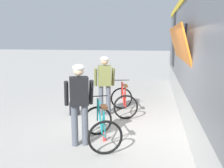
# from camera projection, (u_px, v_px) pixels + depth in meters

# --- Properties ---
(ground_plane) EXTENTS (80.00, 80.00, 0.00)m
(ground_plane) POSITION_uv_depth(u_px,v_px,m) (129.00, 132.00, 6.04)
(ground_plane) COLOR #A09E99
(cyclist_near_in_olive) EXTENTS (0.66, 0.42, 1.76)m
(cyclist_near_in_olive) POSITION_uv_depth(u_px,v_px,m) (105.00, 81.00, 7.18)
(cyclist_near_in_olive) COLOR #4C515B
(cyclist_near_in_olive) RESTS_ON ground
(cyclist_far_in_dark) EXTENTS (0.66, 0.48, 1.76)m
(cyclist_far_in_dark) POSITION_uv_depth(u_px,v_px,m) (79.00, 98.00, 5.10)
(cyclist_far_in_dark) COLOR #4C515B
(cyclist_far_in_dark) RESTS_ON ground
(bicycle_near_red) EXTENTS (0.96, 1.21, 0.99)m
(bicycle_near_red) POSITION_uv_depth(u_px,v_px,m) (124.00, 101.00, 7.41)
(bicycle_near_red) COLOR black
(bicycle_near_red) RESTS_ON ground
(bicycle_far_teal) EXTENTS (1.06, 1.26, 0.99)m
(bicycle_far_teal) POSITION_uv_depth(u_px,v_px,m) (101.00, 126.00, 5.28)
(bicycle_far_teal) COLOR black
(bicycle_far_teal) RESTS_ON ground
(backpack_on_platform) EXTENTS (0.31, 0.23, 0.40)m
(backpack_on_platform) POSITION_uv_depth(u_px,v_px,m) (75.00, 108.00, 7.34)
(backpack_on_platform) COLOR black
(backpack_on_platform) RESTS_ON ground
(water_bottle_near_the_bikes) EXTENTS (0.08, 0.08, 0.19)m
(water_bottle_near_the_bikes) POSITION_uv_depth(u_px,v_px,m) (105.00, 137.00, 5.49)
(water_bottle_near_the_bikes) COLOR red
(water_bottle_near_the_bikes) RESTS_ON ground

